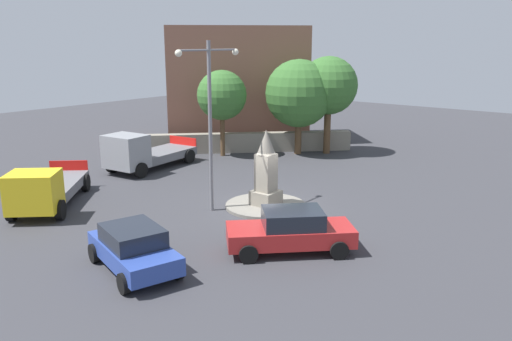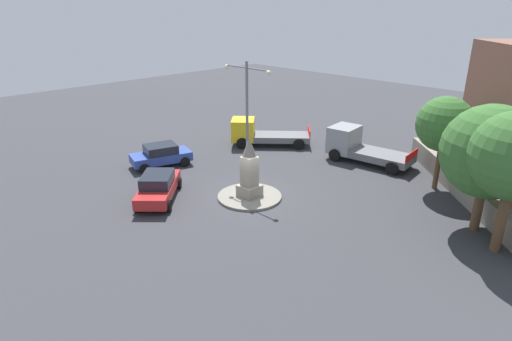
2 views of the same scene
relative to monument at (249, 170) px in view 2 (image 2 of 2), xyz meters
name	(u,v)px [view 2 (image 2 of 2)]	position (x,y,z in m)	size (l,w,h in m)	color
ground_plane	(250,198)	(0.00, 0.00, -1.65)	(80.00, 80.00, 0.00)	#38383D
traffic_island	(250,196)	(0.00, 0.00, -1.58)	(3.59, 3.59, 0.14)	gray
monument	(249,170)	(0.00, 0.00, 0.00)	(1.09, 1.09, 3.34)	gray
streetlamp	(247,110)	(1.80, -1.58, 2.77)	(3.60, 0.28, 7.20)	slate
car_blue_waiting	(161,155)	(7.79, 0.64, -0.88)	(2.83, 4.20, 1.46)	#2D479E
car_red_passing	(158,186)	(3.42, 3.70, -0.87)	(4.28, 4.31, 1.52)	#B22323
truck_yellow_near_island	(260,133)	(6.27, -7.23, -0.71)	(5.64, 5.40, 2.02)	yellow
truck_grey_approaching	(359,146)	(-0.93, -9.56, -0.62)	(5.87, 2.98, 2.23)	gray
stone_boundary_wall	(463,187)	(-8.40, -8.40, -1.01)	(14.61, 0.70, 1.28)	gray
tree_near_wall	(445,125)	(-6.75, -8.64, 2.21)	(3.13, 3.13, 5.44)	brown
tree_mid_cluster	(490,152)	(-10.22, -5.17, 2.27)	(4.31, 4.31, 6.09)	brown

